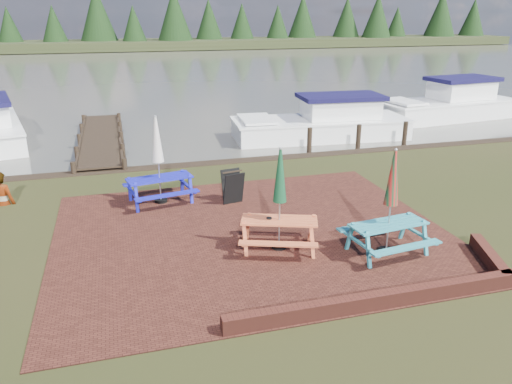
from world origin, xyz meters
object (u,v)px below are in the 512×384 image
object	(u,v)px
picnic_table_red	(279,215)
chalkboard	(233,187)
picnic_table_blue	(159,173)
jetty	(101,138)
boat_far	(449,106)
boat_near	(324,124)
picnic_table_teal	(389,219)

from	to	relation	value
picnic_table_red	chalkboard	xyz separation A→B (m)	(-0.33, 3.00, -0.33)
picnic_table_red	picnic_table_blue	distance (m)	4.19
picnic_table_red	jetty	world-z (taller)	picnic_table_red
jetty	boat_far	distance (m)	16.88
picnic_table_blue	picnic_table_red	bearing A→B (deg)	-68.93
boat_near	jetty	bearing A→B (deg)	86.67
boat_far	chalkboard	bearing A→B (deg)	117.42
picnic_table_teal	picnic_table_blue	bearing A→B (deg)	127.92
picnic_table_teal	boat_near	distance (m)	11.24
chalkboard	picnic_table_teal	bearing A→B (deg)	-68.05
picnic_table_teal	chalkboard	bearing A→B (deg)	116.04
picnic_table_teal	chalkboard	distance (m)	4.59
picnic_table_red	boat_far	size ratio (longest dim) A/B	0.31
picnic_table_red	boat_near	world-z (taller)	picnic_table_red
picnic_table_teal	jetty	world-z (taller)	picnic_table_teal
picnic_table_red	jetty	distance (m)	11.84
picnic_table_red	jetty	size ratio (longest dim) A/B	0.25
picnic_table_red	picnic_table_blue	world-z (taller)	picnic_table_blue
picnic_table_blue	boat_far	bearing A→B (deg)	18.27
picnic_table_teal	boat_near	xyz separation A→B (m)	(3.13, 10.79, -0.41)
chalkboard	boat_far	world-z (taller)	boat_far
chalkboard	jetty	size ratio (longest dim) A/B	0.10
picnic_table_teal	chalkboard	xyz separation A→B (m)	(-2.50, 3.83, -0.34)
chalkboard	boat_far	distance (m)	16.10
boat_far	picnic_table_blue	bearing A→B (deg)	112.39
boat_far	jetty	bearing A→B (deg)	86.19
picnic_table_red	boat_near	distance (m)	11.28
boat_far	picnic_table_red	bearing A→B (deg)	126.07
jetty	boat_near	size ratio (longest dim) A/B	1.20
chalkboard	picnic_table_red	bearing A→B (deg)	-94.79
picnic_table_red	picnic_table_blue	xyz separation A→B (m)	(-2.22, 3.56, 0.04)
picnic_table_red	boat_far	distance (m)	17.72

